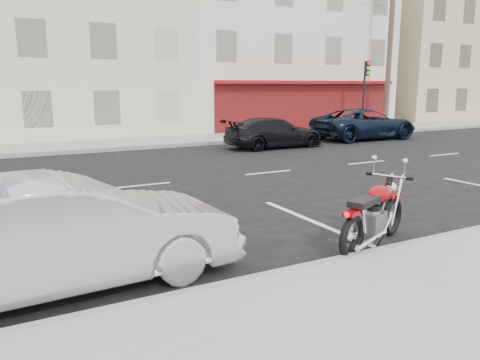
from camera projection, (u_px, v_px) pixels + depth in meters
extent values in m
plane|color=black|center=(209.00, 179.00, 13.44)|extent=(120.00, 120.00, 0.00)
cube|color=gray|center=(4.00, 151.00, 18.62)|extent=(80.00, 3.40, 0.15)
cube|color=gray|center=(58.00, 325.00, 5.07)|extent=(80.00, 0.12, 0.16)
cube|color=gray|center=(6.00, 156.00, 17.16)|extent=(80.00, 0.12, 0.16)
cube|color=beige|center=(50.00, 27.00, 25.45)|extent=(12.00, 12.00, 11.50)
cube|color=beige|center=(256.00, 30.00, 31.37)|extent=(14.00, 12.00, 12.50)
cube|color=tan|center=(414.00, 50.00, 38.47)|extent=(12.00, 12.00, 11.00)
cylinder|color=#422D1E|center=(390.00, 50.00, 27.13)|extent=(0.30, 0.30, 9.00)
cylinder|color=black|center=(363.00, 101.00, 26.61)|extent=(0.12, 0.12, 3.20)
cube|color=black|center=(367.00, 68.00, 26.12)|extent=(0.26, 0.18, 0.80)
cylinder|color=beige|center=(341.00, 125.00, 26.26)|extent=(0.20, 0.20, 0.60)
sphere|color=beige|center=(341.00, 119.00, 26.19)|extent=(0.20, 0.20, 0.20)
torus|color=black|center=(408.00, 208.00, 8.90)|extent=(0.71, 0.38, 0.72)
torus|color=black|center=(374.00, 227.00, 7.73)|extent=(0.71, 0.38, 0.72)
cube|color=maroon|center=(410.00, 189.00, 8.83)|extent=(0.39, 0.27, 0.05)
cube|color=maroon|center=(374.00, 204.00, 7.62)|extent=(0.36, 0.28, 0.06)
cube|color=gray|center=(391.00, 214.00, 8.27)|extent=(0.54, 0.47, 0.36)
ellipsoid|color=maroon|center=(398.00, 187.00, 8.34)|extent=(0.69, 0.56, 0.29)
cube|color=black|center=(385.00, 194.00, 7.91)|extent=(0.72, 0.51, 0.10)
cylinder|color=silver|center=(406.00, 170.00, 8.56)|extent=(0.32, 0.71, 0.04)
sphere|color=silver|center=(408.00, 181.00, 8.72)|extent=(0.18, 0.18, 0.18)
cylinder|color=silver|center=(391.00, 229.00, 7.94)|extent=(0.97, 0.46, 0.09)
cylinder|color=silver|center=(375.00, 226.00, 8.13)|extent=(0.97, 0.46, 0.09)
cylinder|color=silver|center=(408.00, 192.00, 8.80)|extent=(0.40, 0.20, 0.85)
cylinder|color=black|center=(397.00, 201.00, 8.41)|extent=(0.82, 0.38, 0.53)
imported|color=#9EA1A5|center=(67.00, 233.00, 6.08)|extent=(4.60, 1.80, 1.49)
imported|color=black|center=(364.00, 124.00, 23.11)|extent=(5.43, 2.61, 1.49)
imported|color=black|center=(274.00, 133.00, 19.99)|extent=(4.40, 1.79, 1.28)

